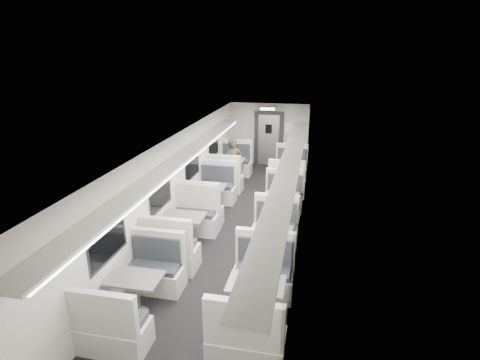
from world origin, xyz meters
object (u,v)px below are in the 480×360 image
at_px(booth_right_c, 271,245).
at_px(vestibule_door, 269,139).
at_px(booth_left_d, 137,296).
at_px(booth_right_d, 256,303).
at_px(booth_right_b, 281,208).
at_px(booth_left_a, 230,170).
at_px(booth_left_b, 209,199).
at_px(booth_right_a, 289,175).
at_px(exit_sign, 268,109).
at_px(passenger, 233,163).
at_px(booth_left_c, 184,232).

height_order(booth_right_c, vestibule_door, vestibule_door).
relative_size(booth_left_d, booth_right_d, 0.94).
height_order(booth_right_b, booth_right_d, booth_right_d).
bearing_deg(vestibule_door, booth_left_a, -113.68).
distance_m(booth_left_a, booth_right_b, 3.43).
bearing_deg(booth_left_d, booth_right_c, 47.51).
bearing_deg(booth_right_d, booth_left_b, 115.62).
distance_m(booth_right_a, booth_right_c, 4.74).
bearing_deg(booth_right_d, booth_right_a, 90.00).
distance_m(booth_left_b, booth_left_d, 4.36).
bearing_deg(exit_sign, booth_right_b, -77.68).
distance_m(booth_left_d, booth_right_b, 4.64).
height_order(booth_left_d, exit_sign, exit_sign).
bearing_deg(booth_left_b, vestibule_door, 78.44).
distance_m(booth_left_a, exit_sign, 2.77).
distance_m(booth_right_b, exit_sign, 5.06).
relative_size(booth_right_c, passenger, 1.30).
distance_m(booth_left_d, booth_right_c, 2.96).
xyz_separation_m(booth_right_b, passenger, (-1.80, 2.37, 0.43)).
xyz_separation_m(booth_right_a, booth_right_b, (0.00, -2.74, -0.02)).
relative_size(booth_right_a, booth_right_b, 1.05).
bearing_deg(booth_right_a, booth_left_d, -106.11).
distance_m(booth_left_b, booth_right_b, 2.01).
xyz_separation_m(booth_left_a, vestibule_door, (1.00, 2.28, 0.62)).
bearing_deg(booth_right_c, booth_left_a, 112.67).
bearing_deg(booth_left_b, booth_right_a, 52.05).
xyz_separation_m(booth_right_c, vestibule_door, (-1.00, 7.07, 0.66)).
bearing_deg(booth_right_b, exit_sign, 102.32).
bearing_deg(booth_right_b, booth_left_a, 125.67).
relative_size(booth_right_a, booth_right_d, 1.00).
relative_size(booth_left_c, booth_left_d, 1.10).
relative_size(booth_right_b, booth_right_c, 1.02).
height_order(booth_left_c, booth_left_d, booth_left_c).
bearing_deg(booth_right_b, booth_left_b, 174.95).
bearing_deg(booth_left_b, booth_right_c, -47.45).
bearing_deg(booth_right_d, booth_right_b, 90.00).
bearing_deg(passenger, booth_right_c, -91.03).
height_order(booth_left_c, booth_right_b, booth_left_c).
relative_size(booth_right_a, booth_right_c, 1.07).
relative_size(booth_left_a, booth_left_c, 1.01).
xyz_separation_m(booth_right_b, booth_right_c, (0.00, -2.00, -0.01)).
bearing_deg(exit_sign, booth_left_c, -98.84).
distance_m(booth_left_b, passenger, 2.24).
bearing_deg(booth_left_d, exit_sign, 83.49).
bearing_deg(passenger, booth_left_c, -116.11).
bearing_deg(booth_left_b, exit_sign, 77.20).
relative_size(booth_left_d, exit_sign, 3.41).
bearing_deg(booth_left_c, booth_left_d, -90.00).
xyz_separation_m(booth_left_a, booth_left_b, (0.00, -2.61, -0.01)).
bearing_deg(vestibule_door, booth_right_a, -66.74).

